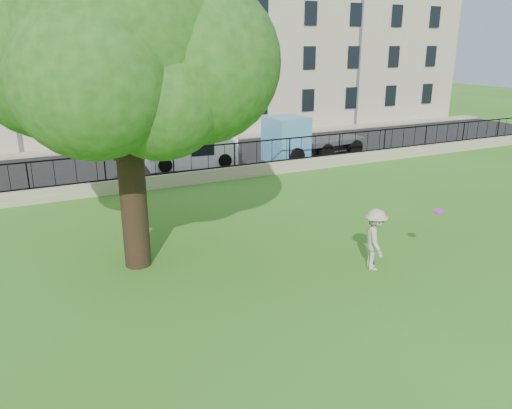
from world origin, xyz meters
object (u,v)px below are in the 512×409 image
white_van (191,148)px  man (375,239)px  frisbee (439,211)px  blue_truck (313,136)px  tree (115,38)px

white_van → man: bearing=-82.2°
frisbee → blue_truck: blue_truck is taller
man → white_van: (-0.50, 14.38, 0.07)m
white_van → tree: bearing=-111.1°
tree → frisbee: tree is taller
man → frisbee: man is taller
tree → frisbee: 9.85m
tree → frisbee: bearing=-27.2°
tree → blue_truck: tree is taller
blue_truck → frisbee: bearing=-115.8°
man → frisbee: bearing=-88.2°
tree → blue_truck: 16.86m
frisbee → white_van: (-2.12, 15.06, -0.73)m
frisbee → man: bearing=157.2°
man → frisbee: 1.93m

